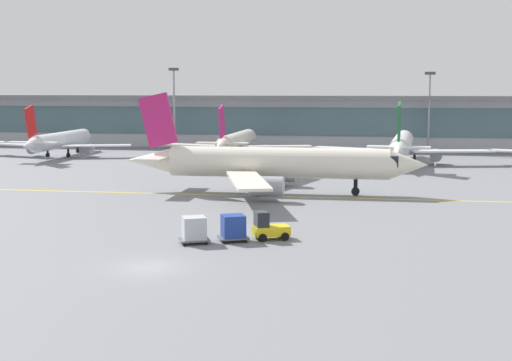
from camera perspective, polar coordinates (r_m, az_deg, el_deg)
The scene contains 12 objects.
ground_plane at distance 45.44m, azimuth -8.52°, elevation -6.83°, with size 400.00×400.00×0.00m, color slate.
taxiway_centreline_stripe at distance 73.53m, azimuth 1.57°, elevation -1.26°, with size 110.00×0.36×0.01m, color yellow.
terminal_concourse at distance 133.16m, azimuth 4.13°, elevation 4.76°, with size 200.03×11.00×9.60m.
gate_airplane_1 at distance 119.58m, azimuth -15.27°, elevation 3.08°, with size 23.98×25.75×8.54m.
gate_airplane_2 at distance 113.82m, azimuth -1.54°, elevation 3.14°, with size 24.23×25.97×8.63m.
gate_airplane_3 at distance 106.80m, azimuth 11.51°, elevation 2.82°, with size 26.12×28.12×9.32m.
taxiing_regional_jet at distance 75.13m, azimuth 1.50°, elevation 1.36°, with size 31.92×29.74×10.59m.
baggage_tug at distance 52.76m, azimuth 0.99°, elevation -3.75°, with size 2.95×2.43×2.10m.
cargo_dolly_lead at distance 52.10m, azimuth -1.82°, elevation -3.72°, with size 2.58×2.33×1.94m.
cargo_dolly_trailing at distance 51.56m, azimuth -4.94°, elevation -3.86°, with size 2.58×2.33×1.94m.
apron_light_mast_1 at distance 129.51m, azimuth -6.52°, elevation 5.99°, with size 1.80×0.36×14.49m.
apron_light_mast_2 at distance 125.99m, azimuth 13.59°, elevation 5.60°, with size 1.80×0.36×13.68m.
Camera 1 is at (14.38, -41.63, 11.15)m, focal length 50.33 mm.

